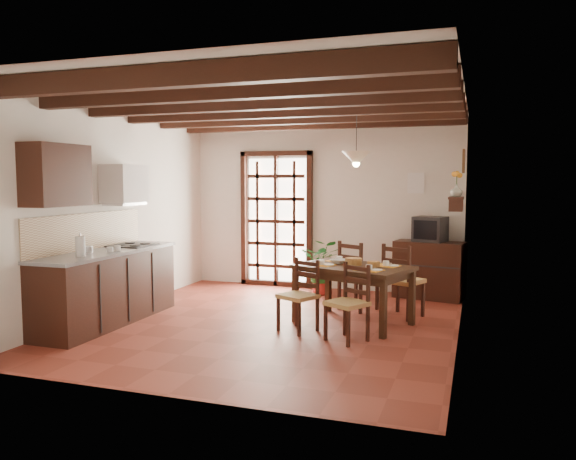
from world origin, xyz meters
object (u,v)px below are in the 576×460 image
at_px(chair_far_right, 402,294).
at_px(sideboard, 429,270).
at_px(kitchen_counter, 108,286).
at_px(chair_far_left, 358,288).
at_px(potted_plant, 322,258).
at_px(chair_near_right, 347,317).
at_px(crt_tv, 430,229).
at_px(dining_table, 353,273).
at_px(chair_near_left, 299,309).
at_px(pendant_lamp, 356,157).

relative_size(chair_far_right, sideboard, 0.95).
xyz_separation_m(kitchen_counter, chair_far_right, (3.47, 1.50, -0.17)).
bearing_deg(chair_far_left, kitchen_counter, 59.26).
relative_size(chair_far_left, potted_plant, 0.54).
bearing_deg(sideboard, chair_far_right, -89.37).
bearing_deg(chair_far_left, chair_far_right, -170.70).
bearing_deg(chair_near_right, chair_far_left, 127.12).
bearing_deg(chair_far_left, crt_tv, -100.37).
bearing_deg(chair_far_right, dining_table, 69.92).
bearing_deg(chair_far_left, chair_near_left, 99.48).
distance_m(crt_tv, potted_plant, 1.71).
bearing_deg(chair_near_left, sideboard, 86.58).
height_order(kitchen_counter, dining_table, kitchen_counter).
height_order(chair_near_left, chair_far_left, chair_far_left).
distance_m(kitchen_counter, dining_table, 3.09).
height_order(chair_far_left, pendant_lamp, pendant_lamp).
bearing_deg(dining_table, pendant_lamp, 108.74).
bearing_deg(crt_tv, dining_table, -95.91).
relative_size(kitchen_counter, chair_near_left, 2.63).
bearing_deg(chair_far_right, pendant_lamp, 64.16).
height_order(sideboard, pendant_lamp, pendant_lamp).
bearing_deg(chair_near_left, chair_near_right, 6.37).
xyz_separation_m(kitchen_counter, sideboard, (3.71, 2.83, -0.04)).
height_order(chair_near_left, chair_near_right, chair_near_right).
height_order(dining_table, chair_near_left, chair_near_left).
bearing_deg(sideboard, chair_near_right, -93.71).
height_order(chair_near_left, chair_far_right, chair_far_right).
xyz_separation_m(dining_table, sideboard, (0.78, 1.87, -0.21)).
bearing_deg(kitchen_counter, pendant_lamp, 19.71).
distance_m(kitchen_counter, pendant_lamp, 3.50).
relative_size(chair_far_left, crt_tv, 1.80).
bearing_deg(pendant_lamp, potted_plant, 118.40).
distance_m(chair_near_left, chair_far_right, 1.54).
xyz_separation_m(dining_table, chair_near_right, (0.10, -0.77, -0.37)).
bearing_deg(dining_table, chair_far_right, 64.01).
bearing_deg(chair_far_left, sideboard, -100.23).
relative_size(dining_table, chair_near_right, 1.81).
bearing_deg(pendant_lamp, dining_table, -90.00).
bearing_deg(kitchen_counter, potted_plant, 51.75).
height_order(dining_table, crt_tv, crt_tv).
distance_m(dining_table, potted_plant, 1.89).
bearing_deg(pendant_lamp, chair_near_left, -129.90).
xyz_separation_m(chair_far_left, chair_far_right, (0.64, -0.22, 0.00)).
relative_size(kitchen_counter, chair_far_left, 2.34).
height_order(dining_table, potted_plant, potted_plant).
distance_m(chair_near_right, potted_plant, 2.65).
distance_m(chair_far_left, crt_tv, 1.60).
relative_size(dining_table, chair_near_left, 1.83).
relative_size(kitchen_counter, crt_tv, 4.20).
height_order(kitchen_counter, chair_near_left, kitchen_counter).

